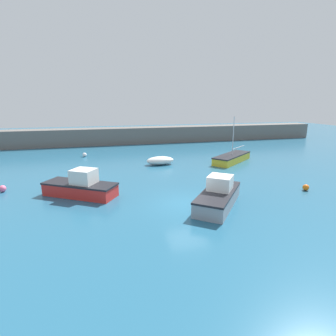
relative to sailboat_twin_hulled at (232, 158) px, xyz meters
The scene contains 9 objects.
ground_plane 13.69m from the sailboat_twin_hulled, 130.27° to the right, with size 120.00×120.00×0.20m, color #235B7A.
harbor_breakwater 18.71m from the sailboat_twin_hulled, 118.23° to the left, with size 64.77×3.06×2.52m, color #66605B.
sailboat_twin_hulled is the anchor object (origin of this frame).
open_tender_yellow 7.98m from the sailboat_twin_hulled, behind, with size 2.92×1.47×0.87m.
motorboat_with_cabin 17.02m from the sailboat_twin_hulled, 155.89° to the right, with size 5.36×4.33×1.95m.
cabin_cruiser_white 13.13m from the sailboat_twin_hulled, 122.16° to the right, with size 4.73×5.17×1.89m.
mooring_buoy_orange 10.17m from the sailboat_twin_hulled, 86.31° to the right, with size 0.46×0.46×0.46m, color orange.
mooring_buoy_white 17.39m from the sailboat_twin_hulled, 155.60° to the left, with size 0.50×0.50×0.50m, color white.
mooring_buoy_pink 21.69m from the sailboat_twin_hulled, 167.78° to the right, with size 0.50×0.50×0.50m, color #EA668C.
Camera 1 is at (-5.36, -15.01, 6.44)m, focal length 28.00 mm.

